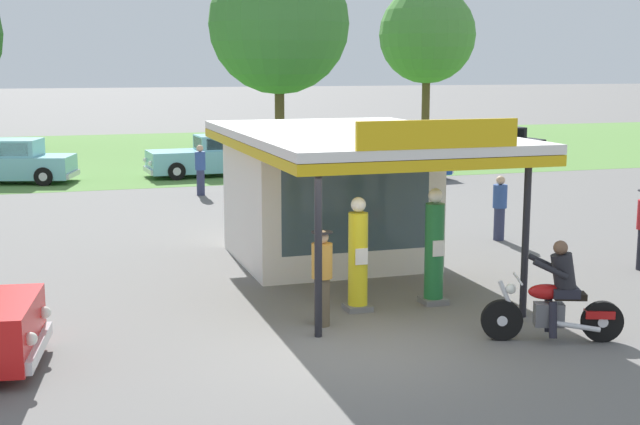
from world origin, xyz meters
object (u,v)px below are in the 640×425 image
object	(u,v)px
motorcycle_with_rider	(555,300)
gas_pump_nearside	(358,259)
parked_car_back_row_centre	(5,163)
parked_car_back_row_centre_right	(488,146)
parked_car_back_row_centre_left	(383,162)
parked_car_back_row_far_left	(220,157)
bystander_standing_back_lot	(500,207)
gas_pump_offside	(434,251)
bystander_strolling_foreground	(322,275)
bystander_leaning_by_kiosk	(200,169)

from	to	relation	value
motorcycle_with_rider	gas_pump_nearside	bearing A→B (deg)	132.58
parked_car_back_row_centre	parked_car_back_row_centre_right	size ratio (longest dim) A/B	0.98
parked_car_back_row_centre_left	motorcycle_with_rider	bearing A→B (deg)	-103.58
parked_car_back_row_far_left	bystander_standing_back_lot	distance (m)	14.85
parked_car_back_row_centre_right	motorcycle_with_rider	bearing A→B (deg)	-116.03
gas_pump_offside	motorcycle_with_rider	size ratio (longest dim) A/B	1.00
parked_car_back_row_centre	bystander_strolling_foreground	size ratio (longest dim) A/B	3.34
parked_car_back_row_centre	bystander_leaning_by_kiosk	world-z (taller)	bystander_leaning_by_kiosk
gas_pump_offside	motorcycle_with_rider	bearing A→B (deg)	-70.85
gas_pump_offside	bystander_leaning_by_kiosk	bearing A→B (deg)	97.13
bystander_leaning_by_kiosk	motorcycle_with_rider	bearing A→B (deg)	-80.99
gas_pump_offside	parked_car_back_row_centre_left	world-z (taller)	gas_pump_offside
gas_pump_nearside	motorcycle_with_rider	distance (m)	3.41
gas_pump_nearside	parked_car_back_row_centre_right	size ratio (longest dim) A/B	0.37
parked_car_back_row_centre	bystander_leaning_by_kiosk	bearing A→B (deg)	-39.23
parked_car_back_row_centre_left	bystander_strolling_foreground	size ratio (longest dim) A/B	3.17
parked_car_back_row_centre	parked_car_back_row_centre_right	world-z (taller)	parked_car_back_row_centre
gas_pump_nearside	parked_car_back_row_centre_right	xyz separation A→B (m)	(13.41, 20.25, -0.23)
parked_car_back_row_centre_left	bystander_leaning_by_kiosk	bearing A→B (deg)	-166.44
bystander_standing_back_lot	parked_car_back_row_centre_right	bearing A→B (deg)	62.57
gas_pump_nearside	parked_car_back_row_far_left	bearing A→B (deg)	86.21
motorcycle_with_rider	parked_car_back_row_centre_left	xyz separation A→B (m)	(4.41, 18.27, 0.03)
motorcycle_with_rider	parked_car_back_row_centre	size ratio (longest dim) A/B	0.39
parked_car_back_row_far_left	parked_car_back_row_centre_right	world-z (taller)	parked_car_back_row_far_left
motorcycle_with_rider	bystander_standing_back_lot	world-z (taller)	motorcycle_with_rider
gas_pump_nearside	parked_car_back_row_far_left	world-z (taller)	gas_pump_nearside
parked_car_back_row_far_left	parked_car_back_row_centre_right	distance (m)	12.23
gas_pump_offside	parked_car_back_row_centre	world-z (taller)	gas_pump_offside
parked_car_back_row_centre	bystander_standing_back_lot	bearing A→B (deg)	-50.66
parked_car_back_row_centre_left	gas_pump_offside	bearing A→B (deg)	-108.52
parked_car_back_row_centre_left	parked_car_back_row_far_left	bearing A→B (deg)	149.67
gas_pump_offside	bystander_leaning_by_kiosk	world-z (taller)	gas_pump_offside
bystander_leaning_by_kiosk	parked_car_back_row_far_left	bearing A→B (deg)	72.05
parked_car_back_row_centre_right	bystander_strolling_foreground	size ratio (longest dim) A/B	3.39
parked_car_back_row_centre_right	bystander_strolling_foreground	bearing A→B (deg)	-124.30
gas_pump_nearside	parked_car_back_row_centre	size ratio (longest dim) A/B	0.37
motorcycle_with_rider	bystander_strolling_foreground	distance (m)	3.66
bystander_strolling_foreground	gas_pump_nearside	bearing A→B (deg)	38.15
gas_pump_nearside	gas_pump_offside	size ratio (longest dim) A/B	0.96
motorcycle_with_rider	parked_car_back_row_far_left	bearing A→B (deg)	92.79
gas_pump_offside	motorcycle_with_rider	xyz separation A→B (m)	(0.87, -2.51, -0.30)
parked_car_back_row_centre_right	parked_car_back_row_centre_left	world-z (taller)	parked_car_back_row_centre_right
parked_car_back_row_centre_right	parked_car_back_row_centre_left	size ratio (longest dim) A/B	1.07
bystander_leaning_by_kiosk	bystander_standing_back_lot	xyz separation A→B (m)	(5.65, -9.39, -0.04)
parked_car_back_row_centre_right	bystander_strolling_foreground	world-z (taller)	bystander_strolling_foreground
motorcycle_with_rider	parked_car_back_row_centre_left	size ratio (longest dim) A/B	0.41
parked_car_back_row_centre_right	gas_pump_nearside	bearing A→B (deg)	-123.52
bystander_standing_back_lot	bystander_strolling_foreground	distance (m)	8.18
parked_car_back_row_centre	bystander_strolling_foreground	xyz separation A→B (m)	(5.65, -19.80, 0.13)
bystander_standing_back_lot	bystander_strolling_foreground	bearing A→B (deg)	-139.16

